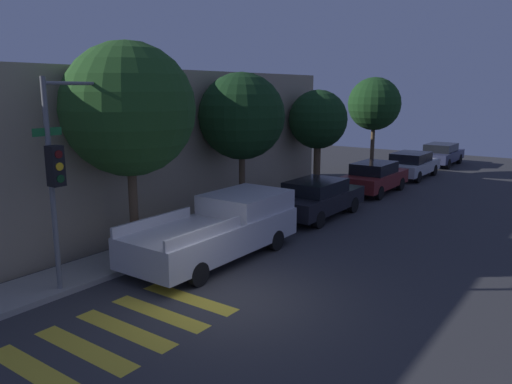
# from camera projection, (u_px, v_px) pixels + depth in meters

# --- Properties ---
(ground_plane) EXTENTS (60.00, 60.00, 0.00)m
(ground_plane) POSITION_uv_depth(u_px,v_px,m) (229.00, 300.00, 11.32)
(ground_plane) COLOR #333335
(sidewalk) EXTENTS (26.00, 1.64, 0.14)m
(sidewalk) POSITION_uv_depth(u_px,v_px,m) (114.00, 262.00, 13.61)
(sidewalk) COLOR gray
(sidewalk) RESTS_ON ground
(building_row) EXTENTS (26.00, 6.00, 5.35)m
(building_row) POSITION_uv_depth(u_px,v_px,m) (21.00, 156.00, 15.50)
(building_row) COLOR gray
(building_row) RESTS_ON ground
(crosswalk) EXTENTS (6.05, 2.60, 0.00)m
(crosswalk) POSITION_uv_depth(u_px,v_px,m) (84.00, 349.00, 9.20)
(crosswalk) COLOR gold
(crosswalk) RESTS_ON ground
(traffic_light_pole) EXTENTS (2.59, 0.56, 4.99)m
(traffic_light_pole) POSITION_uv_depth(u_px,v_px,m) (71.00, 150.00, 11.39)
(traffic_light_pole) COLOR slate
(traffic_light_pole) RESTS_ON ground
(pickup_truck) EXTENTS (5.50, 2.12, 1.67)m
(pickup_truck) POSITION_uv_depth(u_px,v_px,m) (221.00, 228.00, 14.15)
(pickup_truck) COLOR #BCBCC1
(pickup_truck) RESTS_ON ground
(sedan_near_corner) EXTENTS (4.45, 1.87, 1.40)m
(sedan_near_corner) POSITION_uv_depth(u_px,v_px,m) (317.00, 198.00, 18.63)
(sedan_near_corner) COLOR black
(sedan_near_corner) RESTS_ON ground
(sedan_middle) EXTENTS (4.21, 1.76, 1.43)m
(sedan_middle) POSITION_uv_depth(u_px,v_px,m) (374.00, 177.00, 22.96)
(sedan_middle) COLOR maroon
(sedan_middle) RESTS_ON ground
(sedan_far_end) EXTENTS (4.41, 1.88, 1.37)m
(sedan_far_end) POSITION_uv_depth(u_px,v_px,m) (411.00, 164.00, 26.96)
(sedan_far_end) COLOR #B7BABF
(sedan_far_end) RESTS_ON ground
(sedan_tail_of_row) EXTENTS (4.33, 1.82, 1.36)m
(sedan_tail_of_row) POSITION_uv_depth(u_px,v_px,m) (441.00, 154.00, 31.39)
(sedan_tail_of_row) COLOR #2D3351
(sedan_tail_of_row) RESTS_ON ground
(tree_near_corner) EXTENTS (3.62, 3.62, 5.99)m
(tree_near_corner) POSITION_uv_depth(u_px,v_px,m) (129.00, 110.00, 13.44)
(tree_near_corner) COLOR brown
(tree_near_corner) RESTS_ON ground
(tree_midblock) EXTENTS (3.05, 3.05, 5.31)m
(tree_midblock) POSITION_uv_depth(u_px,v_px,m) (242.00, 117.00, 17.51)
(tree_midblock) COLOR brown
(tree_midblock) RESTS_ON ground
(tree_far_end) EXTENTS (2.59, 2.59, 4.70)m
(tree_far_end) POSITION_uv_depth(u_px,v_px,m) (318.00, 120.00, 21.99)
(tree_far_end) COLOR brown
(tree_far_end) RESTS_ON ground
(tree_behind_truck) EXTENTS (2.83, 2.83, 5.36)m
(tree_behind_truck) POSITION_uv_depth(u_px,v_px,m) (374.00, 104.00, 26.83)
(tree_behind_truck) COLOR brown
(tree_behind_truck) RESTS_ON ground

